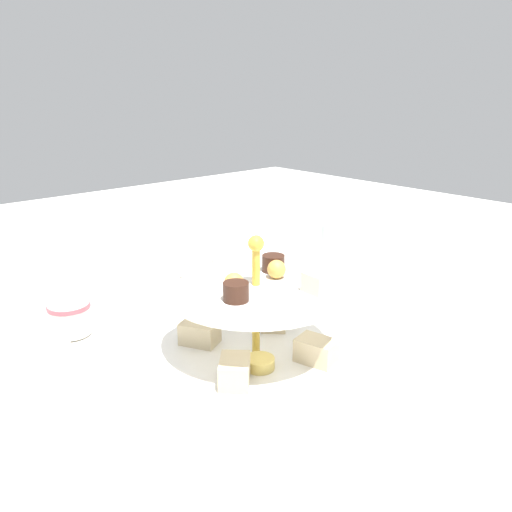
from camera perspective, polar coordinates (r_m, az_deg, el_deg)
ground_plane at (r=0.70m, az=0.00°, el=-11.02°), size 2.40×2.40×0.00m
tiered_serving_stand at (r=0.68m, az=0.00°, el=-7.64°), size 0.27×0.27×0.17m
water_glass_tall_right at (r=0.88m, az=9.00°, el=-0.47°), size 0.07×0.07×0.13m
water_glass_short_left at (r=0.66m, az=-22.06°, el=-10.52°), size 0.06×0.06×0.08m
teacup_with_saucer at (r=0.79m, az=-19.41°, el=-6.59°), size 0.09×0.09×0.05m
butter_knife_right at (r=0.95m, az=-9.37°, el=-3.06°), size 0.02×0.17×0.00m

